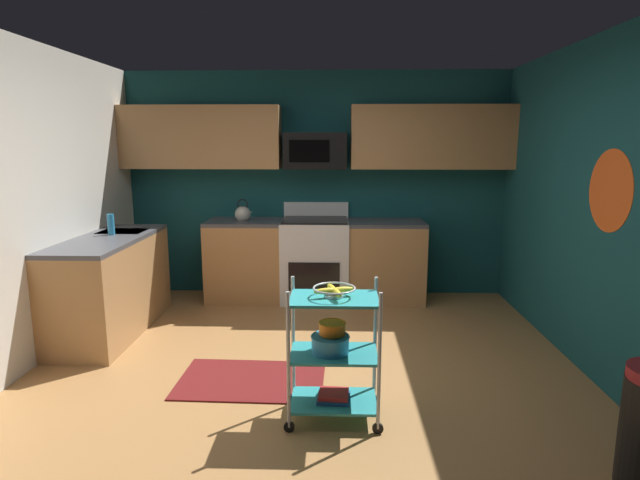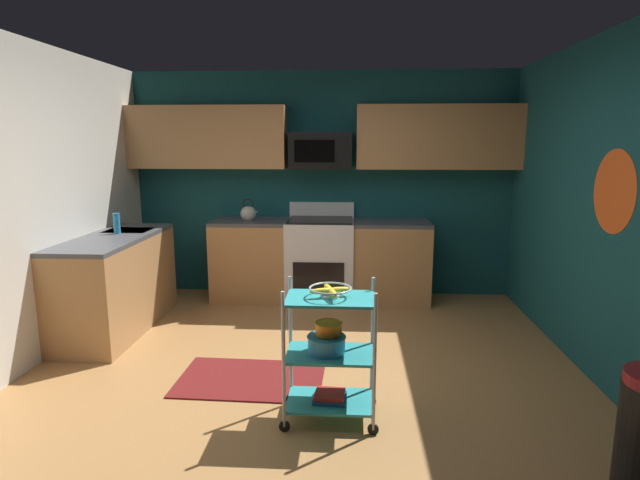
% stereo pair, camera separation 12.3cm
% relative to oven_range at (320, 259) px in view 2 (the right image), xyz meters
% --- Properties ---
extents(floor, '(4.40, 4.80, 0.04)m').
position_rel_oven_range_xyz_m(floor, '(-0.00, -2.10, -0.50)').
color(floor, '#A87542').
rests_on(floor, ground).
extents(wall_back, '(4.52, 0.06, 2.60)m').
position_rel_oven_range_xyz_m(wall_back, '(-0.00, 0.33, 0.82)').
color(wall_back, '#14474C').
rests_on(wall_back, ground).
extents(wall_left, '(0.06, 4.80, 2.60)m').
position_rel_oven_range_xyz_m(wall_left, '(-2.23, -2.10, 0.82)').
color(wall_left, silver).
rests_on(wall_left, ground).
extents(wall_right, '(0.06, 4.80, 2.60)m').
position_rel_oven_range_xyz_m(wall_right, '(2.23, -2.10, 0.82)').
color(wall_right, '#14474C').
rests_on(wall_right, ground).
extents(wall_flower_decal, '(0.00, 0.60, 0.60)m').
position_rel_oven_range_xyz_m(wall_flower_decal, '(2.20, -2.02, 0.97)').
color(wall_flower_decal, '#E5591E').
extents(counter_run, '(3.43, 2.20, 0.92)m').
position_rel_oven_range_xyz_m(counter_run, '(-0.76, -0.44, -0.01)').
color(counter_run, '#B27F4C').
rests_on(counter_run, ground).
extents(oven_range, '(0.76, 0.65, 1.10)m').
position_rel_oven_range_xyz_m(oven_range, '(0.00, 0.00, 0.00)').
color(oven_range, white).
rests_on(oven_range, ground).
extents(upper_cabinets, '(4.40, 0.33, 0.70)m').
position_rel_oven_range_xyz_m(upper_cabinets, '(-0.00, 0.13, 1.37)').
color(upper_cabinets, '#B27F4C').
extents(microwave, '(0.70, 0.39, 0.40)m').
position_rel_oven_range_xyz_m(microwave, '(-0.00, 0.10, 1.22)').
color(microwave, black).
extents(rolling_cart, '(0.63, 0.38, 0.91)m').
position_rel_oven_range_xyz_m(rolling_cart, '(0.23, -2.64, -0.03)').
color(rolling_cart, silver).
rests_on(rolling_cart, ground).
extents(fruit_bowl, '(0.27, 0.27, 0.07)m').
position_rel_oven_range_xyz_m(fruit_bowl, '(0.23, -2.64, 0.40)').
color(fruit_bowl, silver).
rests_on(fruit_bowl, rolling_cart).
extents(mixing_bowl_large, '(0.25, 0.25, 0.11)m').
position_rel_oven_range_xyz_m(mixing_bowl_large, '(0.20, -2.64, 0.04)').
color(mixing_bowl_large, '#338CBF').
rests_on(mixing_bowl_large, rolling_cart).
extents(mixing_bowl_small, '(0.18, 0.18, 0.08)m').
position_rel_oven_range_xyz_m(mixing_bowl_small, '(0.22, -2.62, 0.14)').
color(mixing_bowl_small, orange).
rests_on(mixing_bowl_small, rolling_cart).
extents(book_stack, '(0.22, 0.20, 0.05)m').
position_rel_oven_range_xyz_m(book_stack, '(0.23, -2.64, -0.32)').
color(book_stack, '#1E4C8C').
rests_on(book_stack, rolling_cart).
extents(kettle, '(0.21, 0.18, 0.26)m').
position_rel_oven_range_xyz_m(kettle, '(-0.82, -0.00, 0.52)').
color(kettle, beige).
rests_on(kettle, counter_run).
extents(dish_soap_bottle, '(0.06, 0.06, 0.20)m').
position_rel_oven_range_xyz_m(dish_soap_bottle, '(-1.92, -0.96, 0.54)').
color(dish_soap_bottle, '#2D8CBF').
rests_on(dish_soap_bottle, counter_run).
extents(floor_rug, '(1.12, 0.73, 0.01)m').
position_rel_oven_range_xyz_m(floor_rug, '(-0.40, -2.12, -0.47)').
color(floor_rug, maroon).
rests_on(floor_rug, ground).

